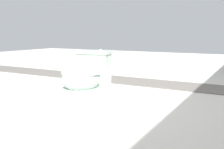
% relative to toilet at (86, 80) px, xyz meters
% --- Properties ---
extents(ground_plane, '(14.00, 14.00, 0.00)m').
position_rel_toilet_xyz_m(ground_plane, '(-0.08, 0.15, -0.22)').
color(ground_plane, beige).
extents(gravel_strip, '(0.56, 8.00, 0.01)m').
position_rel_toilet_xyz_m(gravel_strip, '(-1.24, 0.65, -0.21)').
color(gravel_strip, '#605B56').
rests_on(gravel_strip, ground).
extents(toilet, '(0.69, 0.48, 0.52)m').
position_rel_toilet_xyz_m(toilet, '(0.00, 0.00, 0.00)').
color(toilet, '#B2C6B7').
rests_on(toilet, ground).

